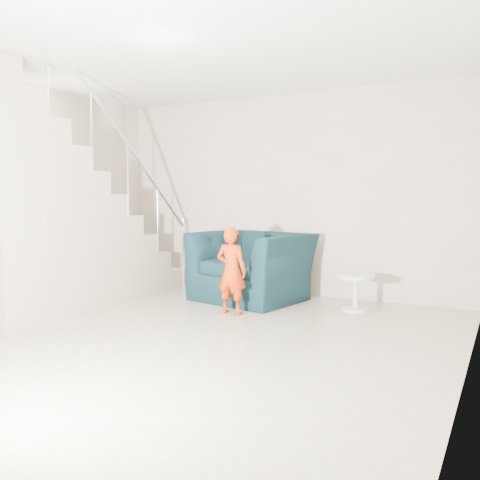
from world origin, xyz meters
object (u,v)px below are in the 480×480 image
armchair (252,266)px  toddler (231,271)px  staircase (53,229)px  side_table (356,286)px

armchair → toddler: (0.17, -0.84, 0.06)m
armchair → staircase: 2.46m
armchair → side_table: size_ratio=3.09×
toddler → staircase: (-2.00, -0.72, 0.45)m
armchair → side_table: bearing=10.4°
armchair → staircase: staircase is taller
staircase → armchair: bearing=40.5°
toddler → armchair: bearing=-80.6°
staircase → side_table: bearing=25.8°
armchair → staircase: size_ratio=0.37×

